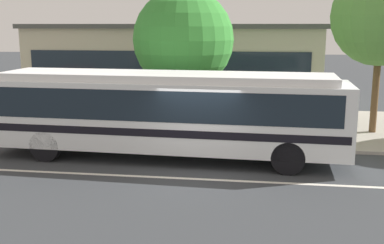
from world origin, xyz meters
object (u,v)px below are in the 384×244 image
bus_stop_sign (301,102)px  street_tree_near_stop (183,40)px  pedestrian_waiting_near_sign (121,109)px  street_tree_mid_block (381,16)px  transit_bus (166,109)px

bus_stop_sign → street_tree_near_stop: street_tree_near_stop is taller
pedestrian_waiting_near_sign → street_tree_near_stop: (2.29, 1.20, 2.66)m
pedestrian_waiting_near_sign → street_tree_near_stop: 3.71m
bus_stop_sign → street_tree_mid_block: size_ratio=0.38×
transit_bus → pedestrian_waiting_near_sign: transit_bus is taller
transit_bus → street_tree_mid_block: (7.57, 4.51, 3.02)m
transit_bus → bus_stop_sign: bearing=21.8°
bus_stop_sign → street_tree_near_stop: bearing=154.2°
street_tree_near_stop → pedestrian_waiting_near_sign: bearing=-152.4°
transit_bus → bus_stop_sign: (4.47, 1.79, 0.05)m
transit_bus → street_tree_near_stop: size_ratio=2.07×
bus_stop_sign → street_tree_mid_block: bearing=41.3°
street_tree_near_stop → bus_stop_sign: bearing=-25.8°
street_tree_mid_block → transit_bus: bearing=-149.2°
street_tree_near_stop → street_tree_mid_block: bearing=4.0°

